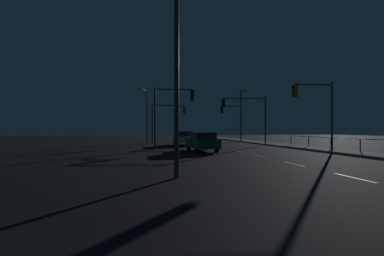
# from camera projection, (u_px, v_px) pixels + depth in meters

# --- Properties ---
(ground_plane) EXTENTS (112.00, 112.00, 0.00)m
(ground_plane) POSITION_uv_depth(u_px,v_px,m) (236.00, 151.00, 22.08)
(ground_plane) COLOR black
(ground_plane) RESTS_ON ground
(sidewalk_right) EXTENTS (2.54, 77.00, 0.14)m
(sidewalk_right) POSITION_uv_depth(u_px,v_px,m) (314.00, 149.00, 23.50)
(sidewalk_right) COLOR #9E937F
(sidewalk_right) RESTS_ON ground
(lane_markings_center) EXTENTS (0.14, 50.00, 0.01)m
(lane_markings_center) POSITION_uv_depth(u_px,v_px,m) (223.00, 148.00, 25.51)
(lane_markings_center) COLOR silver
(lane_markings_center) RESTS_ON ground
(lane_edge_line) EXTENTS (0.14, 53.00, 0.01)m
(lane_edge_line) POSITION_uv_depth(u_px,v_px,m) (271.00, 146.00, 28.12)
(lane_edge_line) COLOR silver
(lane_edge_line) RESTS_ON ground
(car) EXTENTS (2.03, 4.48, 1.57)m
(car) POSITION_uv_depth(u_px,v_px,m) (202.00, 141.00, 21.72)
(car) COLOR #14592D
(car) RESTS_ON ground
(car_oncoming) EXTENTS (1.93, 4.44, 1.57)m
(car_oncoming) POSITION_uv_depth(u_px,v_px,m) (183.00, 138.00, 30.04)
(car_oncoming) COLOR beige
(car_oncoming) RESTS_ON ground
(traffic_light_near_right) EXTENTS (3.39, 0.45, 5.37)m
(traffic_light_near_right) POSITION_uv_depth(u_px,v_px,m) (315.00, 102.00, 20.17)
(traffic_light_near_right) COLOR #4C4C51
(traffic_light_near_right) RESTS_ON sidewalk_right
(traffic_light_near_left) EXTENTS (3.60, 0.68, 5.63)m
(traffic_light_near_left) POSITION_uv_depth(u_px,v_px,m) (172.00, 105.00, 23.32)
(traffic_light_near_left) COLOR #4C4C51
(traffic_light_near_left) RESTS_ON ground
(traffic_light_far_left) EXTENTS (3.15, 0.45, 5.20)m
(traffic_light_far_left) POSITION_uv_depth(u_px,v_px,m) (232.00, 116.00, 37.62)
(traffic_light_far_left) COLOR #38383D
(traffic_light_far_left) RESTS_ON sidewalk_right
(traffic_light_overhead_east) EXTENTS (4.49, 0.85, 5.13)m
(traffic_light_overhead_east) POSITION_uv_depth(u_px,v_px,m) (168.00, 115.00, 33.63)
(traffic_light_overhead_east) COLOR #2D3033
(traffic_light_overhead_east) RESTS_ON ground
(traffic_light_far_center) EXTENTS (5.22, 0.87, 5.49)m
(traffic_light_far_center) POSITION_uv_depth(u_px,v_px,m) (246.00, 110.00, 30.32)
(traffic_light_far_center) COLOR #38383D
(traffic_light_far_center) RESTS_ON sidewalk_right
(street_lamp_corner) EXTENTS (0.77, 1.59, 7.78)m
(street_lamp_corner) POSITION_uv_depth(u_px,v_px,m) (242.00, 110.00, 40.83)
(street_lamp_corner) COLOR #38383D
(street_lamp_corner) RESTS_ON sidewalk_right
(street_lamp_median) EXTENTS (1.03, 1.52, 8.07)m
(street_lamp_median) POSITION_uv_depth(u_px,v_px,m) (179.00, 53.00, 10.07)
(street_lamp_median) COLOR #38383D
(street_lamp_median) RESTS_ON ground
(street_lamp_across_street) EXTENTS (1.31, 2.18, 7.16)m
(street_lamp_across_street) POSITION_uv_depth(u_px,v_px,m) (146.00, 110.00, 34.98)
(street_lamp_across_street) COLOR #2D3033
(street_lamp_across_street) RESTS_ON ground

